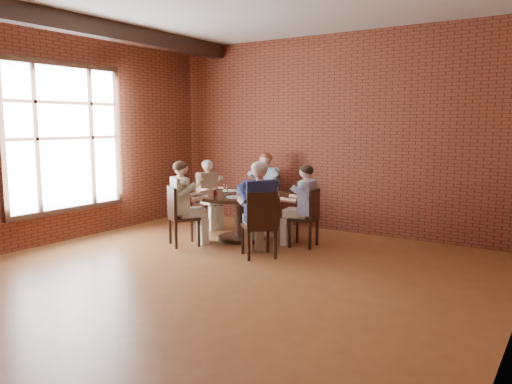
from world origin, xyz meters
The scene contains 29 objects.
floor centered at (0.00, 0.00, 0.00)m, with size 7.00×7.00×0.00m, color #96592E.
wall_back centered at (0.00, 3.50, 1.70)m, with size 7.00×7.00×0.00m, color brown.
wall_left centered at (-3.25, 0.00, 1.70)m, with size 7.00×7.00×0.00m, color brown.
ceiling_beam centered at (-2.45, 0.00, 3.27)m, with size 0.22×6.90×0.26m, color black.
window centered at (-3.18, 0.40, 1.65)m, with size 0.10×2.16×2.36m.
dining_table centered at (-0.90, 2.00, 0.53)m, with size 1.54×1.54×0.75m.
chair_a centered at (0.23, 2.16, 0.49)m, with size 0.44×0.44×0.89m.
diner_a centered at (0.15, 2.15, 0.63)m, with size 0.48×0.59×1.26m, color #3F58A6, non-canonical shape.
chair_b centered at (-1.11, 3.08, 0.51)m, with size 0.51×0.51×0.95m.
diner_b centered at (-1.09, 3.00, 0.68)m, with size 0.54×0.66×1.35m, color #7D909F, non-canonical shape.
chair_c centered at (-2.01, 2.47, 0.48)m, with size 0.49×0.49×0.88m.
diner_c centered at (-1.94, 2.44, 0.61)m, with size 0.46×0.57×1.22m, color brown, non-canonical shape.
chair_d centered at (-1.46, 1.12, 0.50)m, with size 0.57×0.57×0.93m.
diner_d centered at (-1.42, 1.18, 0.66)m, with size 0.51×0.63×1.31m, color beige, non-canonical shape.
chair_e centered at (-0.02, 1.20, 0.51)m, with size 0.62×0.62×0.95m.
diner_e centered at (-0.09, 1.26, 0.68)m, with size 0.54×0.67×1.36m, color #192148, non-canonical shape.
plate_a centered at (-0.43, 2.15, 0.76)m, with size 0.26×0.26×0.01m, color white.
plate_b centered at (-0.94, 2.40, 0.76)m, with size 0.26×0.26×0.01m, color white.
plate_c centered at (-1.28, 2.21, 0.76)m, with size 0.26×0.26×0.01m, color white.
plate_d centered at (-0.77, 1.62, 0.76)m, with size 0.26×0.26×0.01m, color white.
glass_a centered at (-0.67, 2.09, 0.82)m, with size 0.07×0.07×0.14m, color white.
glass_b centered at (-0.77, 2.13, 0.82)m, with size 0.07×0.07×0.14m, color white.
glass_c centered at (-1.11, 2.37, 0.82)m, with size 0.07×0.07×0.14m, color white.
glass_d centered at (-0.97, 2.07, 0.82)m, with size 0.07×0.07×0.14m, color white.
glass_e centered at (-1.21, 1.99, 0.82)m, with size 0.07×0.07×0.14m, color white.
glass_f centered at (-1.12, 1.60, 0.82)m, with size 0.07×0.07×0.14m, color white.
glass_g centered at (-0.84, 1.83, 0.82)m, with size 0.07×0.07×0.14m, color white.
glass_h centered at (-0.53, 1.90, 0.82)m, with size 0.07×0.07×0.14m, color white.
smartphone centered at (-0.43, 1.84, 0.75)m, with size 0.07×0.13×0.01m, color black.
Camera 1 is at (3.69, -4.52, 1.88)m, focal length 35.00 mm.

